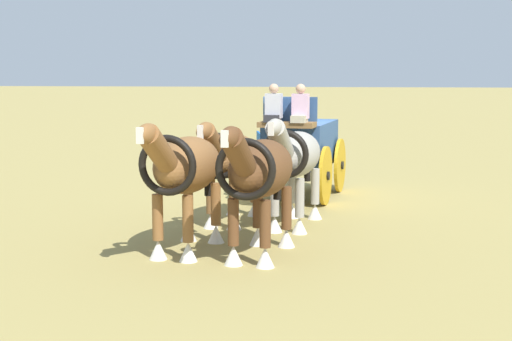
# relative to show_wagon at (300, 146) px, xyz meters

# --- Properties ---
(ground_plane) EXTENTS (220.00, 220.00, 0.00)m
(ground_plane) POSITION_rel_show_wagon_xyz_m (-0.16, 0.02, -1.25)
(ground_plane) COLOR #9E8C4C
(show_wagon) EXTENTS (5.58, 2.15, 2.78)m
(show_wagon) POSITION_rel_show_wagon_xyz_m (0.00, 0.00, 0.00)
(show_wagon) COLOR #2D4C7A
(show_wagon) RESTS_ON ground
(draft_horse_rear_near) EXTENTS (3.16, 1.20, 2.25)m
(draft_horse_rear_near) POSITION_rel_show_wagon_xyz_m (3.48, 0.14, 0.12)
(draft_horse_rear_near) COLOR #9E998E
(draft_horse_rear_near) RESTS_ON ground
(draft_horse_rear_off) EXTENTS (3.11, 1.17, 2.16)m
(draft_horse_rear_off) POSITION_rel_show_wagon_xyz_m (3.29, -1.15, 0.05)
(draft_horse_rear_off) COLOR brown
(draft_horse_rear_off) RESTS_ON ground
(draft_horse_lead_near) EXTENTS (3.10, 1.25, 2.30)m
(draft_horse_lead_near) POSITION_rel_show_wagon_xyz_m (6.04, -0.25, 0.17)
(draft_horse_lead_near) COLOR brown
(draft_horse_lead_near) RESTS_ON ground
(draft_horse_lead_off) EXTENTS (3.05, 1.25, 2.31)m
(draft_horse_lead_off) POSITION_rel_show_wagon_xyz_m (5.85, -1.53, 0.18)
(draft_horse_lead_off) COLOR brown
(draft_horse_lead_off) RESTS_ON ground
(sponsor_banner) EXTENTS (3.14, 0.71, 1.10)m
(sponsor_banner) POSITION_rel_show_wagon_xyz_m (-4.73, -1.48, -0.70)
(sponsor_banner) COLOR #1959B2
(sponsor_banner) RESTS_ON ground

